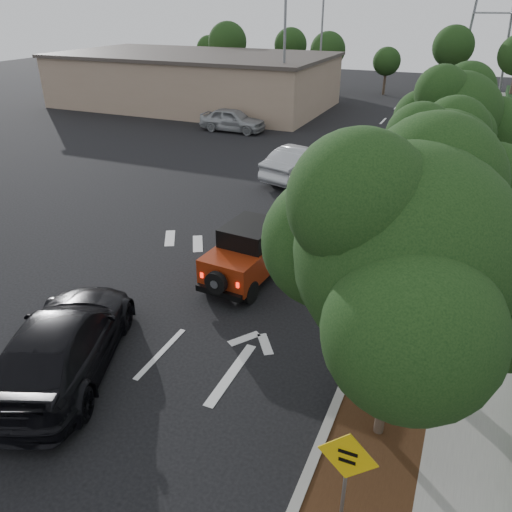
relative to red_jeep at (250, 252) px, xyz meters
The scene contains 18 objects.
ground 4.57m from the red_jeep, 96.61° to the right, with size 120.00×120.00×0.00m, color black.
curb 8.64m from the red_jeep, 61.61° to the left, with size 0.20×70.00×0.15m, color #9E9B93.
planting_strip 9.15m from the red_jeep, 56.07° to the left, with size 1.80×70.00×0.12m, color black.
sidewalk 10.33m from the red_jeep, 47.26° to the left, with size 2.00×70.00×0.12m, color gray.
commercial_building 30.45m from the red_jeep, 122.87° to the left, with size 22.00×12.00×4.00m, color gray.
transmission_tower 43.91m from the red_jeep, 82.82° to the left, with size 7.00×4.00×28.00m, color slate, non-canonical shape.
street_tree_near 7.15m from the red_jeep, 44.17° to the right, with size 3.80×3.80×5.92m, color black, non-canonical shape.
street_tree_mid 5.57m from the red_jeep, 22.05° to the left, with size 3.20×3.20×5.32m, color black, non-canonical shape.
street_tree_far 10.00m from the red_jeep, 59.28° to the left, with size 3.40×3.40×5.62m, color black, non-canonical shape.
light_pole_a 22.69m from the red_jeep, 108.02° to the left, with size 2.00×0.22×9.00m, color slate, non-canonical shape.
light_pole_b 34.52m from the red_jeep, 103.43° to the left, with size 2.00×0.22×9.00m, color slate, non-canonical shape.
red_jeep is the anchor object (origin of this frame).
silver_suv_ahead 7.23m from the red_jeep, 86.86° to the left, with size 2.47×5.36×1.49m, color #A1A3A9.
black_suv_oncoming 6.25m from the red_jeep, 110.86° to the right, with size 2.25×5.54×1.61m, color black.
silver_sedan_oncoming 10.50m from the red_jeep, 99.48° to the left, with size 1.74×5.00×1.65m, color #A7AAAF.
parked_suv 20.46m from the red_jeep, 117.37° to the left, with size 1.82×4.52×1.54m, color #979A9E.
speed_hump_sign 8.72m from the red_jeep, 55.87° to the right, with size 0.97×0.08×2.06m.
terracotta_planter 6.79m from the red_jeep, 26.31° to the right, with size 0.62×0.62×1.09m.
Camera 1 is at (6.26, -8.36, 7.99)m, focal length 35.00 mm.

